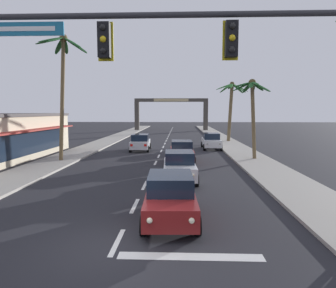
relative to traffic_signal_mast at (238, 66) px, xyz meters
name	(u,v)px	position (x,y,z in m)	size (l,w,h in m)	color
ground_plane	(115,246)	(-3.43, 0.24, -5.16)	(220.00, 220.00, 0.00)	#232328
sidewalk_right	(244,154)	(4.37, 20.24, -5.09)	(3.20, 110.00, 0.14)	#9E998E
sidewalk_left	(78,153)	(-11.23, 20.24, -5.09)	(3.20, 110.00, 0.14)	#9E998E
lane_markings	(165,152)	(-3.03, 21.32, -5.16)	(4.28, 89.69, 0.01)	silver
traffic_signal_mast	(238,66)	(0.00, 0.00, 0.00)	(10.27, 0.41, 7.31)	#2D2D33
sedan_lead_at_stop_bar	(170,197)	(-1.87, 2.55, -4.31)	(2.07, 4.50, 1.68)	maroon
sedan_third_in_queue	(179,166)	(-1.56, 9.08, -4.31)	(2.07, 4.50, 1.68)	silver
sedan_fifth_in_queue	(182,151)	(-1.40, 15.62, -4.31)	(2.04, 4.49, 1.68)	maroon
sedan_oncoming_far	(140,142)	(-5.56, 22.68, -4.31)	(2.07, 4.50, 1.68)	silver
sedan_parked_nearest_kerb	(211,141)	(1.79, 24.49, -4.31)	(1.97, 4.46, 1.68)	silver
palm_left_second	(63,67)	(-10.59, 15.49, 2.23)	(3.94, 4.03, 9.84)	brown
palm_right_second	(253,98)	(4.29, 16.86, -0.11)	(3.13, 3.21, 6.56)	brown
palm_right_third	(231,101)	(5.05, 32.23, 0.22)	(4.25, 4.44, 7.81)	brown
town_gateway_arch	(171,110)	(-3.43, 56.34, -0.80)	(15.26, 0.90, 6.70)	#423D38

